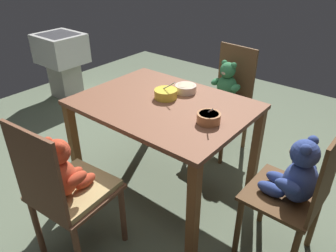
{
  "coord_description": "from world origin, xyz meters",
  "views": [
    {
      "loc": [
        1.25,
        -1.49,
        1.65
      ],
      "look_at": [
        0.0,
        0.05,
        0.52
      ],
      "focal_mm": 34.32,
      "sensor_mm": 36.0,
      "label": 1
    }
  ],
  "objects": [
    {
      "name": "ground_plane",
      "position": [
        0.0,
        0.0,
        -0.02
      ],
      "size": [
        5.2,
        5.2,
        0.04
      ],
      "color": "#616E57"
    },
    {
      "name": "dining_table",
      "position": [
        0.0,
        0.0,
        0.63
      ],
      "size": [
        1.15,
        0.86,
        0.73
      ],
      "color": "brown",
      "rests_on": "ground_plane"
    },
    {
      "name": "teddy_chair_near_right",
      "position": [
        0.94,
        -0.03,
        0.55
      ],
      "size": [
        0.39,
        0.41,
        0.91
      ],
      "rotation": [
        0.0,
        0.0,
        3.13
      ],
      "color": "brown",
      "rests_on": "ground_plane"
    },
    {
      "name": "teddy_chair_near_front",
      "position": [
        -0.02,
        -0.79,
        0.54
      ],
      "size": [
        0.44,
        0.45,
        0.93
      ],
      "rotation": [
        0.0,
        0.0,
        1.66
      ],
      "color": "brown",
      "rests_on": "ground_plane"
    },
    {
      "name": "teddy_chair_far_center",
      "position": [
        0.03,
        0.79,
        0.53
      ],
      "size": [
        0.43,
        0.45,
        0.92
      ],
      "rotation": [
        0.0,
        0.0,
        -1.67
      ],
      "color": "brown",
      "rests_on": "ground_plane"
    },
    {
      "name": "porridge_bowl_terracotta_near_right",
      "position": [
        0.39,
        -0.05,
        0.76
      ],
      "size": [
        0.14,
        0.14,
        0.13
      ],
      "color": "#B17347",
      "rests_on": "dining_table"
    },
    {
      "name": "porridge_bowl_cream_far_center",
      "position": [
        0.01,
        0.23,
        0.76
      ],
      "size": [
        0.15,
        0.15,
        0.05
      ],
      "color": "beige",
      "rests_on": "dining_table"
    },
    {
      "name": "porridge_bowl_yellow_center",
      "position": [
        -0.03,
        0.07,
        0.76
      ],
      "size": [
        0.17,
        0.16,
        0.14
      ],
      "color": "yellow",
      "rests_on": "dining_table"
    },
    {
      "name": "sink_basin",
      "position": [
        -2.05,
        0.59,
        0.5
      ],
      "size": [
        0.51,
        0.46,
        0.76
      ],
      "color": "#B7B2A8",
      "rests_on": "ground_plane"
    }
  ]
}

